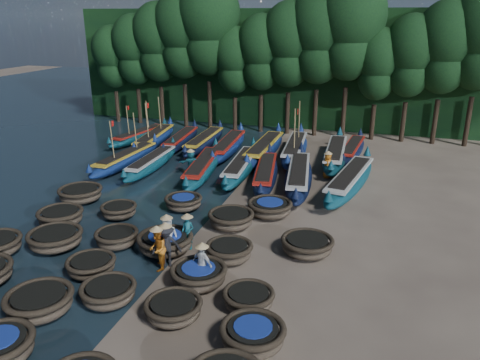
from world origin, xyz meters
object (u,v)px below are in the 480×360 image
(coracle_12, at_px, (91,266))
(coracle_20, at_px, (80,194))
(long_boat_10, at_px, (154,139))
(fisherman_2, at_px, (157,248))
(coracle_21, at_px, (119,210))
(long_boat_4, at_px, (203,167))
(long_boat_7, at_px, (299,176))
(long_boat_11, at_px, (181,140))
(fisherman_1, at_px, (188,230))
(long_boat_6, at_px, (266,173))
(fisherman_6, at_px, (328,164))
(coracle_9, at_px, (253,335))
(long_boat_8, at_px, (350,180))
(long_boat_17, at_px, (352,150))
(coracle_11, at_px, (55,239))
(coracle_23, at_px, (231,219))
(long_boat_2, at_px, (126,159))
(long_boat_9, at_px, (139,136))
(long_boat_16, at_px, (335,154))
(coracle_6, at_px, (40,302))
(coracle_24, at_px, (270,208))
(coracle_15, at_px, (60,217))
(coracle_14, at_px, (249,299))
(coracle_17, at_px, (165,242))
(long_boat_12, at_px, (204,141))
(fisherman_4, at_px, (202,262))
(coracle_19, at_px, (307,245))
(long_boat_15, at_px, (295,149))
(coracle_7, at_px, (108,292))
(long_boat_13, at_px, (228,146))
(fisherman_0, at_px, (167,235))
(coracle_22, at_px, (183,202))
(coracle_13, at_px, (199,275))
(coracle_18, at_px, (229,251))
(long_boat_3, at_px, (151,163))
(long_boat_5, at_px, (241,166))
(fisherman_3, at_px, (166,245))

(coracle_12, distance_m, coracle_20, 8.04)
(long_boat_10, height_order, fisherman_2, long_boat_10)
(coracle_21, xyz_separation_m, long_boat_4, (1.66, 7.14, 0.17))
(long_boat_7, bearing_deg, coracle_12, -123.67)
(long_boat_11, height_order, fisherman_1, fisherman_1)
(long_boat_6, xyz_separation_m, fisherman_6, (3.43, 1.91, 0.32))
(coracle_9, height_order, fisherman_6, fisherman_6)
(long_boat_8, xyz_separation_m, long_boat_17, (-0.37, 6.90, -0.11))
(coracle_11, distance_m, coracle_23, 7.77)
(long_boat_2, xyz_separation_m, long_boat_9, (-2.29, 6.00, -0.05))
(long_boat_16, bearing_deg, long_boat_7, -109.06)
(coracle_6, bearing_deg, coracle_24, 61.81)
(coracle_21, bearing_deg, long_boat_11, 100.55)
(coracle_24, distance_m, long_boat_7, 4.78)
(coracle_23, xyz_separation_m, long_boat_2, (-9.50, 6.89, 0.09))
(coracle_11, distance_m, coracle_15, 2.35)
(coracle_14, xyz_separation_m, coracle_17, (-4.46, 2.86, 0.07))
(long_boat_10, distance_m, long_boat_12, 3.93)
(long_boat_6, distance_m, fisherman_6, 3.94)
(fisherman_4, bearing_deg, coracle_19, -116.27)
(long_boat_15, relative_size, long_boat_17, 1.19)
(coracle_12, bearing_deg, fisherman_4, 10.16)
(coracle_7, xyz_separation_m, long_boat_13, (-1.83, 18.74, 0.16))
(long_boat_8, bearing_deg, long_boat_2, -171.27)
(coracle_20, distance_m, coracle_24, 10.23)
(coracle_14, distance_m, coracle_17, 5.30)
(long_boat_8, height_order, fisherman_0, fisherman_0)
(coracle_20, bearing_deg, coracle_14, -30.79)
(coracle_22, xyz_separation_m, long_boat_16, (6.60, 10.39, 0.20))
(coracle_14, relative_size, long_boat_11, 0.28)
(coracle_19, bearing_deg, fisherman_6, 92.32)
(coracle_13, relative_size, fisherman_2, 1.13)
(coracle_11, distance_m, coracle_18, 7.55)
(coracle_6, xyz_separation_m, coracle_20, (-4.74, 9.08, -0.02))
(long_boat_17, relative_size, fisherman_2, 3.77)
(coracle_17, relative_size, long_boat_3, 0.33)
(coracle_19, relative_size, long_boat_3, 0.35)
(coracle_24, relative_size, long_boat_7, 0.27)
(coracle_18, height_order, long_boat_11, long_boat_11)
(coracle_17, xyz_separation_m, long_boat_3, (-5.66, 9.81, 0.04))
(coracle_12, bearing_deg, coracle_9, -17.61)
(coracle_18, distance_m, long_boat_4, 10.78)
(coracle_6, distance_m, fisherman_0, 5.55)
(coracle_12, bearing_deg, long_boat_5, 80.98)
(long_boat_3, distance_m, fisherman_1, 11.26)
(fisherman_3, bearing_deg, long_boat_12, 79.31)
(coracle_24, height_order, long_boat_4, long_boat_4)
(coracle_23, relative_size, long_boat_11, 0.32)
(coracle_12, bearing_deg, long_boat_11, 103.14)
(long_boat_12, xyz_separation_m, fisherman_4, (6.63, -17.38, 0.30))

